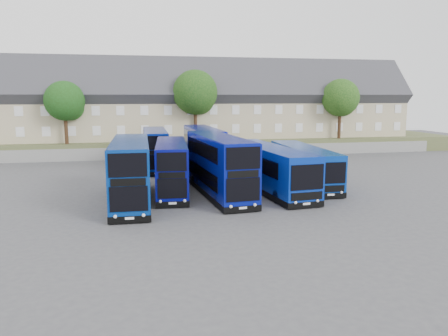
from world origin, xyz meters
TOP-DOWN VIEW (x-y plane):
  - ground at (0.00, 0.00)m, footprint 120.00×120.00m
  - retaining_wall at (0.00, 24.00)m, footprint 70.00×0.40m
  - earth_bank at (0.00, 34.00)m, footprint 80.00×20.00m
  - terrace_row at (3.00, 30.00)m, footprint 60.00×10.40m
  - dd_front_left at (-6.14, 1.17)m, footprint 2.84×11.59m
  - dd_front_mid at (-2.93, 3.88)m, footprint 3.16×10.55m
  - dd_front_right at (0.71, 2.31)m, footprint 3.69×11.94m
  - dd_rear_left at (-3.67, 16.36)m, footprint 2.55×10.59m
  - dd_rear_right at (1.36, 14.59)m, footprint 3.00×11.28m
  - coach_east_a at (5.15, 3.36)m, footprint 4.16×13.61m
  - coach_east_b at (8.90, 5.11)m, footprint 2.93×12.32m
  - tree_west at (-13.85, 25.10)m, footprint 4.80×4.80m
  - tree_mid at (2.15, 25.60)m, footprint 5.76×5.76m
  - tree_east at (22.15, 25.10)m, footprint 5.12×5.12m
  - tree_far at (28.15, 32.10)m, footprint 5.44×5.44m

SIDE VIEW (x-z plane):
  - ground at x=0.00m, z-range 0.00..0.00m
  - retaining_wall at x=0.00m, z-range 0.00..1.50m
  - earth_bank at x=0.00m, z-range 0.00..2.00m
  - coach_east_b at x=8.90m, z-range -0.03..3.32m
  - coach_east_a at x=5.15m, z-range -0.03..3.63m
  - dd_front_mid at x=-2.93m, z-range -0.04..4.09m
  - dd_rear_left at x=-3.67m, z-range -0.04..4.16m
  - dd_rear_right at x=1.36m, z-range -0.04..4.41m
  - dd_front_left at x=-6.14m, z-range -0.04..4.55m
  - dd_front_right at x=0.71m, z-range -0.04..4.64m
  - terrace_row at x=3.00m, z-range 1.00..12.20m
  - tree_west at x=-13.85m, z-range 3.23..10.88m
  - tree_east at x=22.15m, z-range 3.31..11.47m
  - tree_far at x=28.15m, z-range 3.39..12.06m
  - tree_mid at x=2.15m, z-range 3.48..12.66m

